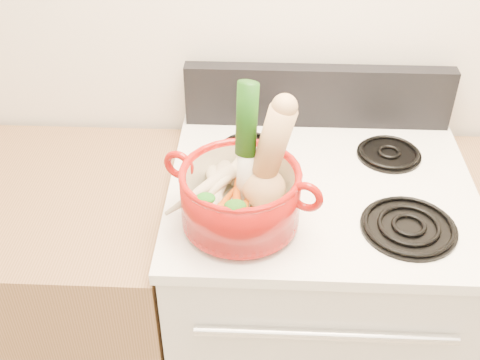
{
  "coord_description": "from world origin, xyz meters",
  "views": [
    {
      "loc": [
        -0.15,
        0.18,
        1.89
      ],
      "look_at": [
        -0.2,
        1.22,
        1.1
      ],
      "focal_mm": 45.0,
      "sensor_mm": 36.0,
      "label": 1
    }
  ],
  "objects_px": {
    "stove_body": "(309,312)",
    "squash": "(265,157)",
    "leek": "(246,145)",
    "dutch_oven": "(240,196)"
  },
  "relations": [
    {
      "from": "stove_body",
      "to": "leek",
      "type": "bearing_deg",
      "value": -146.29
    },
    {
      "from": "squash",
      "to": "leek",
      "type": "xyz_separation_m",
      "value": [
        -0.04,
        0.01,
        0.03
      ]
    },
    {
      "from": "dutch_oven",
      "to": "leek",
      "type": "height_order",
      "value": "leek"
    },
    {
      "from": "stove_body",
      "to": "squash",
      "type": "xyz_separation_m",
      "value": [
        -0.15,
        -0.14,
        0.67
      ]
    },
    {
      "from": "leek",
      "to": "stove_body",
      "type": "bearing_deg",
      "value": 54.61
    },
    {
      "from": "squash",
      "to": "leek",
      "type": "bearing_deg",
      "value": -171.72
    },
    {
      "from": "dutch_oven",
      "to": "squash",
      "type": "xyz_separation_m",
      "value": [
        0.05,
        0.02,
        0.09
      ]
    },
    {
      "from": "squash",
      "to": "dutch_oven",
      "type": "bearing_deg",
      "value": -132.23
    },
    {
      "from": "dutch_oven",
      "to": "leek",
      "type": "xyz_separation_m",
      "value": [
        0.01,
        0.03,
        0.12
      ]
    },
    {
      "from": "squash",
      "to": "leek",
      "type": "distance_m",
      "value": 0.05
    }
  ]
}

